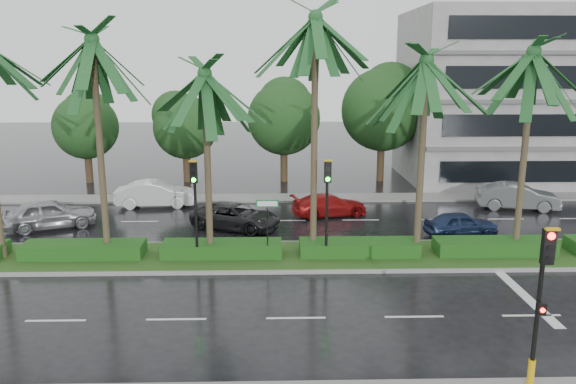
{
  "coord_description": "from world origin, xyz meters",
  "views": [
    {
      "loc": [
        -0.69,
        -22.38,
        8.34
      ],
      "look_at": [
        -0.1,
        1.5,
        2.86
      ],
      "focal_mm": 35.0,
      "sensor_mm": 36.0,
      "label": 1
    }
  ],
  "objects_px": {
    "car_silver": "(50,214)",
    "car_darkgrey": "(236,216)",
    "car_blue": "(461,224)",
    "car_grey": "(518,196)",
    "signal_median_left": "(195,196)",
    "street_sign": "(267,214)",
    "car_red": "(329,205)",
    "car_white": "(156,194)",
    "signal_near": "(541,301)"
  },
  "relations": [
    {
      "from": "signal_near",
      "to": "signal_median_left",
      "type": "bearing_deg",
      "value": 135.91
    },
    {
      "from": "car_grey",
      "to": "car_darkgrey",
      "type": "bearing_deg",
      "value": 114.64
    },
    {
      "from": "car_silver",
      "to": "car_blue",
      "type": "xyz_separation_m",
      "value": [
        20.8,
        -1.83,
        -0.16
      ]
    },
    {
      "from": "street_sign",
      "to": "car_darkgrey",
      "type": "height_order",
      "value": "street_sign"
    },
    {
      "from": "car_silver",
      "to": "car_grey",
      "type": "bearing_deg",
      "value": -106.46
    },
    {
      "from": "signal_median_left",
      "to": "car_red",
      "type": "xyz_separation_m",
      "value": [
        6.36,
        7.69,
        -2.38
      ]
    },
    {
      "from": "car_silver",
      "to": "car_red",
      "type": "relative_size",
      "value": 1.07
    },
    {
      "from": "car_silver",
      "to": "car_red",
      "type": "distance_m",
      "value": 14.82
    },
    {
      "from": "street_sign",
      "to": "car_grey",
      "type": "distance_m",
      "value": 16.97
    },
    {
      "from": "car_red",
      "to": "car_grey",
      "type": "distance_m",
      "value": 11.22
    },
    {
      "from": "street_sign",
      "to": "car_blue",
      "type": "height_order",
      "value": "street_sign"
    },
    {
      "from": "signal_median_left",
      "to": "car_silver",
      "type": "distance_m",
      "value": 10.22
    },
    {
      "from": "car_grey",
      "to": "car_silver",
      "type": "bearing_deg",
      "value": 109.46
    },
    {
      "from": "car_silver",
      "to": "car_darkgrey",
      "type": "height_order",
      "value": "car_silver"
    },
    {
      "from": "signal_median_left",
      "to": "street_sign",
      "type": "bearing_deg",
      "value": 3.47
    },
    {
      "from": "car_darkgrey",
      "to": "signal_near",
      "type": "bearing_deg",
      "value": -126.67
    },
    {
      "from": "signal_median_left",
      "to": "car_white",
      "type": "height_order",
      "value": "signal_median_left"
    },
    {
      "from": "street_sign",
      "to": "car_red",
      "type": "distance_m",
      "value": 8.36
    },
    {
      "from": "car_darkgrey",
      "to": "car_grey",
      "type": "bearing_deg",
      "value": -54.34
    },
    {
      "from": "car_darkgrey",
      "to": "signal_median_left",
      "type": "bearing_deg",
      "value": -170.78
    },
    {
      "from": "car_red",
      "to": "car_grey",
      "type": "relative_size",
      "value": 0.92
    },
    {
      "from": "signal_near",
      "to": "car_blue",
      "type": "xyz_separation_m",
      "value": [
        2.5,
        13.39,
        -1.89
      ]
    },
    {
      "from": "signal_median_left",
      "to": "car_red",
      "type": "distance_m",
      "value": 10.26
    },
    {
      "from": "signal_median_left",
      "to": "car_darkgrey",
      "type": "bearing_deg",
      "value": 76.09
    },
    {
      "from": "car_blue",
      "to": "car_grey",
      "type": "bearing_deg",
      "value": -52.78
    },
    {
      "from": "signal_near",
      "to": "street_sign",
      "type": "bearing_deg",
      "value": 125.34
    },
    {
      "from": "car_darkgrey",
      "to": "car_grey",
      "type": "xyz_separation_m",
      "value": [
        16.22,
        3.61,
        0.11
      ]
    },
    {
      "from": "car_grey",
      "to": "street_sign",
      "type": "bearing_deg",
      "value": 132.98
    },
    {
      "from": "car_silver",
      "to": "car_white",
      "type": "xyz_separation_m",
      "value": [
        4.52,
        4.47,
        -0.01
      ]
    },
    {
      "from": "car_darkgrey",
      "to": "car_red",
      "type": "height_order",
      "value": "car_darkgrey"
    },
    {
      "from": "car_silver",
      "to": "car_darkgrey",
      "type": "bearing_deg",
      "value": -115.45
    },
    {
      "from": "signal_near",
      "to": "car_blue",
      "type": "distance_m",
      "value": 13.75
    },
    {
      "from": "car_white",
      "to": "car_darkgrey",
      "type": "distance_m",
      "value": 6.95
    },
    {
      "from": "street_sign",
      "to": "car_grey",
      "type": "xyz_separation_m",
      "value": [
        14.52,
        8.68,
        -1.37
      ]
    },
    {
      "from": "street_sign",
      "to": "car_silver",
      "type": "bearing_deg",
      "value": 154.67
    },
    {
      "from": "street_sign",
      "to": "car_darkgrey",
      "type": "distance_m",
      "value": 5.55
    },
    {
      "from": "signal_median_left",
      "to": "street_sign",
      "type": "xyz_separation_m",
      "value": [
        3.0,
        0.18,
        -0.87
      ]
    },
    {
      "from": "car_silver",
      "to": "car_darkgrey",
      "type": "relative_size",
      "value": 0.98
    },
    {
      "from": "car_white",
      "to": "car_blue",
      "type": "height_order",
      "value": "car_white"
    },
    {
      "from": "signal_near",
      "to": "car_silver",
      "type": "distance_m",
      "value": 23.86
    },
    {
      "from": "signal_near",
      "to": "car_white",
      "type": "xyz_separation_m",
      "value": [
        -13.78,
        19.69,
        -1.74
      ]
    },
    {
      "from": "car_blue",
      "to": "car_grey",
      "type": "xyz_separation_m",
      "value": [
        5.02,
        5.16,
        0.15
      ]
    },
    {
      "from": "car_darkgrey",
      "to": "car_grey",
      "type": "relative_size",
      "value": 1.01
    },
    {
      "from": "signal_median_left",
      "to": "car_silver",
      "type": "bearing_deg",
      "value": 146.32
    },
    {
      "from": "car_red",
      "to": "car_blue",
      "type": "relative_size",
      "value": 1.18
    },
    {
      "from": "street_sign",
      "to": "car_darkgrey",
      "type": "xyz_separation_m",
      "value": [
        -1.7,
        5.07,
        -1.48
      ]
    },
    {
      "from": "car_blue",
      "to": "signal_median_left",
      "type": "bearing_deg",
      "value": 97.94
    },
    {
      "from": "signal_near",
      "to": "car_blue",
      "type": "bearing_deg",
      "value": 79.42
    },
    {
      "from": "car_silver",
      "to": "car_white",
      "type": "relative_size",
      "value": 0.97
    },
    {
      "from": "signal_near",
      "to": "car_white",
      "type": "bearing_deg",
      "value": 124.98
    }
  ]
}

